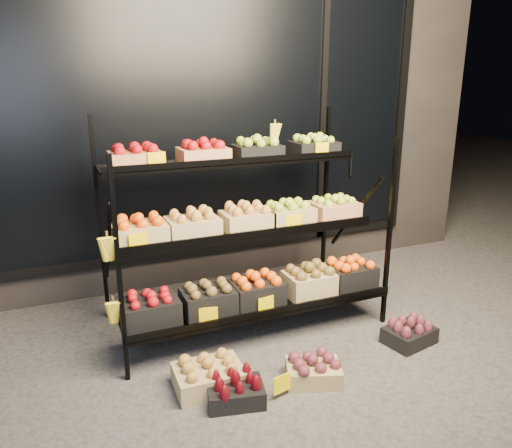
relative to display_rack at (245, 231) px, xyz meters
name	(u,v)px	position (x,y,z in m)	size (l,w,h in m)	color
ground	(279,359)	(0.01, -0.60, -0.79)	(24.00, 24.00, 0.00)	#514F4C
building	(176,93)	(0.01, 1.99, 0.96)	(6.00, 2.08, 3.50)	#2D2826
display_rack	(245,231)	(0.00, 0.00, 0.00)	(2.18, 1.02, 1.68)	black
tag_floor_a	(282,389)	(-0.16, -1.00, -0.73)	(0.13, 0.01, 0.12)	#F0C900
floor_crate_left	(209,374)	(-0.55, -0.72, -0.69)	(0.44, 0.33, 0.21)	tan
floor_crate_midleft	(235,390)	(-0.44, -0.93, -0.70)	(0.39, 0.32, 0.18)	black
floor_crate_midright	(313,369)	(0.11, -0.92, -0.70)	(0.42, 0.37, 0.19)	tan
floor_crate_right	(409,332)	(1.01, -0.77, -0.70)	(0.40, 0.33, 0.19)	black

